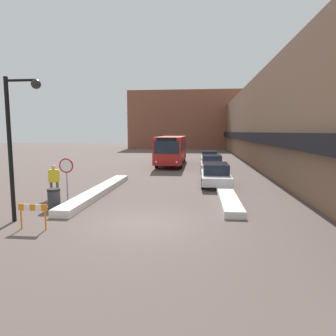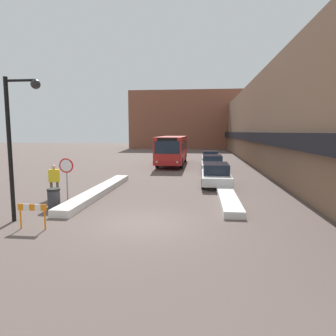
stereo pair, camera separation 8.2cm
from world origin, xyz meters
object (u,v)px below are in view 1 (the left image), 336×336
object	(u,v)px
city_bus	(172,149)
street_lamp	(16,132)
stop_sign	(66,170)
trash_bin	(54,199)
parked_car_back	(209,158)
pedestrian	(54,178)
parked_car_middle	(212,164)
construction_barricade	(33,212)
parked_car_front	(216,174)

from	to	relation	value
city_bus	street_lamp	size ratio (longest dim) A/B	1.83
stop_sign	trash_bin	bearing A→B (deg)	-83.57
parked_car_back	stop_sign	size ratio (longest dim) A/B	2.03
pedestrian	trash_bin	distance (m)	2.43
city_bus	parked_car_middle	xyz separation A→B (m)	(4.06, -5.25, -0.94)
parked_car_back	construction_barricade	bearing A→B (deg)	-106.99
parked_car_back	stop_sign	world-z (taller)	stop_sign
parked_car_back	street_lamp	size ratio (longest dim) A/B	0.79
parked_car_back	trash_bin	bearing A→B (deg)	-110.87
parked_car_front	parked_car_back	xyz separation A→B (m)	(0.00, 13.20, -0.02)
parked_car_front	construction_barricade	world-z (taller)	parked_car_front
pedestrian	city_bus	bearing A→B (deg)	62.47
city_bus	parked_car_back	bearing A→B (deg)	17.53
parked_car_front	trash_bin	world-z (taller)	parked_car_front
stop_sign	trash_bin	xyz separation A→B (m)	(0.21, -1.86, -1.10)
stop_sign	parked_car_front	bearing A→B (deg)	33.48
parked_car_back	parked_car_middle	bearing A→B (deg)	-90.00
city_bus	pedestrian	world-z (taller)	city_bus
city_bus	street_lamp	xyz separation A→B (m)	(-4.03, -21.05, 1.86)
parked_car_back	construction_barricade	distance (m)	24.26
parked_car_middle	trash_bin	distance (m)	15.82
parked_car_back	stop_sign	xyz separation A→B (m)	(-7.96, -18.46, 0.86)
city_bus	stop_sign	world-z (taller)	city_bus
parked_car_middle	construction_barricade	size ratio (longest dim) A/B	4.06
parked_car_middle	construction_barricade	world-z (taller)	parked_car_middle
parked_car_middle	parked_car_back	xyz separation A→B (m)	(0.00, 6.53, -0.01)
trash_bin	construction_barricade	xyz separation A→B (m)	(0.66, -2.88, 0.19)
city_bus	pedestrian	distance (m)	17.58
parked_car_front	pedestrian	distance (m)	10.12
city_bus	parked_car_middle	world-z (taller)	city_bus
city_bus	trash_bin	distance (m)	19.43
trash_bin	city_bus	bearing A→B (deg)	79.04
parked_car_middle	street_lamp	xyz separation A→B (m)	(-8.10, -15.80, 2.80)
parked_car_middle	street_lamp	size ratio (longest dim) A/B	0.79
parked_car_front	pedestrian	size ratio (longest dim) A/B	2.66
street_lamp	pedestrian	xyz separation A→B (m)	(-0.69, 4.13, -2.45)
parked_car_back	street_lamp	world-z (taller)	street_lamp
parked_car_middle	pedestrian	size ratio (longest dim) A/B	2.47
parked_car_front	stop_sign	xyz separation A→B (m)	(-7.96, -5.26, 0.84)
stop_sign	street_lamp	world-z (taller)	street_lamp
parked_car_middle	street_lamp	distance (m)	17.97
parked_car_middle	stop_sign	size ratio (longest dim) A/B	2.04
street_lamp	stop_sign	bearing A→B (deg)	87.96
parked_car_front	parked_car_back	distance (m)	13.20
parked_car_front	parked_car_back	size ratio (longest dim) A/B	1.08
stop_sign	parked_car_back	bearing A→B (deg)	66.68
stop_sign	pedestrian	size ratio (longest dim) A/B	1.21
stop_sign	pedestrian	xyz separation A→B (m)	(-0.83, 0.25, -0.50)
parked_car_front	parked_car_middle	size ratio (longest dim) A/B	1.08
stop_sign	street_lamp	xyz separation A→B (m)	(-0.14, -3.87, 1.96)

